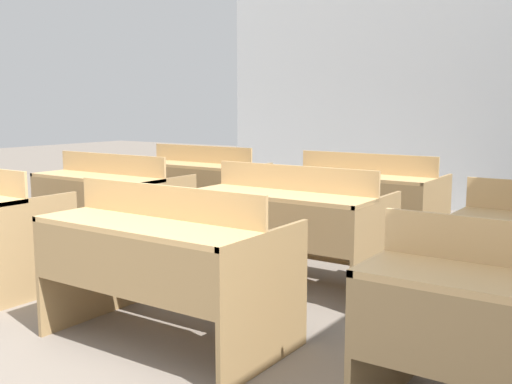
# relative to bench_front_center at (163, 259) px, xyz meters

# --- Properties ---
(wall_back) EXTENTS (6.38, 0.06, 3.06)m
(wall_back) POSITION_rel_bench_front_center_xyz_m (-0.19, 5.38, 1.04)
(wall_back) COLOR silver
(wall_back) RESTS_ON ground_plane
(bench_front_center) EXTENTS (1.35, 0.80, 0.91)m
(bench_front_center) POSITION_rel_bench_front_center_xyz_m (0.00, 0.00, 0.00)
(bench_front_center) COLOR olive
(bench_front_center) RESTS_ON ground_plane
(bench_second_left) EXTENTS (1.35, 0.80, 0.91)m
(bench_second_left) POSITION_rel_bench_front_center_xyz_m (-1.93, 1.35, 0.00)
(bench_second_left) COLOR #94754B
(bench_second_left) RESTS_ON ground_plane
(bench_second_center) EXTENTS (1.35, 0.80, 0.91)m
(bench_second_center) POSITION_rel_bench_front_center_xyz_m (0.02, 1.36, 0.00)
(bench_second_center) COLOR #97784E
(bench_second_center) RESTS_ON ground_plane
(bench_third_left) EXTENTS (1.35, 0.80, 0.91)m
(bench_third_left) POSITION_rel_bench_front_center_xyz_m (-1.96, 2.69, 0.00)
(bench_third_left) COLOR olive
(bench_third_left) RESTS_ON ground_plane
(bench_third_center) EXTENTS (1.35, 0.80, 0.91)m
(bench_third_center) POSITION_rel_bench_front_center_xyz_m (0.00, 2.72, 0.00)
(bench_third_center) COLOR #94754B
(bench_third_center) RESTS_ON ground_plane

